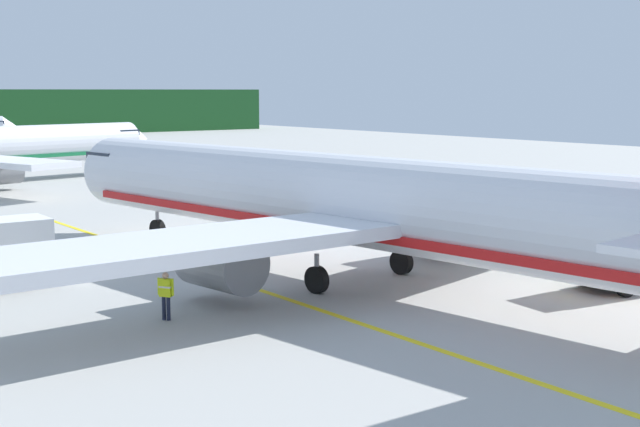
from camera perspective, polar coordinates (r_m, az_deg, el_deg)
The scene contains 4 objects.
airliner_foreground at distance 37.06m, azimuth 1.68°, elevation 0.79°, with size 34.52×41.69×11.90m.
service_truck_baggage at distance 38.37m, azimuth 20.07°, elevation -2.14°, with size 6.15×3.04×2.94m.
crew_loader_left at distance 31.40m, azimuth -10.02°, elevation -5.05°, with size 0.45×0.53×1.73m.
apron_guide_line at distance 31.84m, azimuth 0.97°, elevation -6.63°, with size 0.30×60.00×0.01m, color yellow.
Camera 1 is at (7.21, -6.97, 8.06)m, focal length 49.11 mm.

